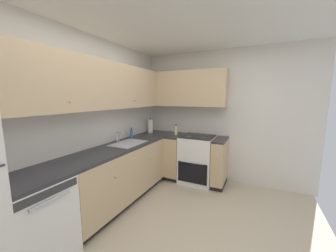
# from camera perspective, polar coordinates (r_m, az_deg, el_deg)

# --- Properties ---
(ground_plane) EXTENTS (3.89, 3.13, 0.02)m
(ground_plane) POSITION_cam_1_polar(r_m,az_deg,el_deg) (2.53, 5.07, -32.24)
(ground_plane) COLOR #BCAD93
(wall_back) EXTENTS (3.99, 0.05, 2.52)m
(wall_back) POSITION_cam_1_polar(r_m,az_deg,el_deg) (2.90, -25.35, 0.24)
(wall_back) COLOR silver
(wall_back) RESTS_ON ground_plane
(wall_right) EXTENTS (0.05, 3.23, 2.52)m
(wall_right) POSITION_cam_1_polar(r_m,az_deg,el_deg) (3.84, 15.83, 2.59)
(wall_right) COLOR silver
(wall_right) RESTS_ON ground_plane
(dishwasher) EXTENTS (0.60, 0.63, 0.86)m
(dishwasher) POSITION_cam_1_polar(r_m,az_deg,el_deg) (2.46, -35.36, -22.49)
(dishwasher) COLOR white
(dishwasher) RESTS_ON ground_plane
(lower_cabinets_back) EXTENTS (1.89, 0.62, 0.86)m
(lower_cabinets_back) POSITION_cam_1_polar(r_m,az_deg,el_deg) (3.16, -14.68, -14.11)
(lower_cabinets_back) COLOR tan
(lower_cabinets_back) RESTS_ON ground_plane
(countertop_back) EXTENTS (3.09, 0.60, 0.03)m
(countertop_back) POSITION_cam_1_polar(r_m,az_deg,el_deg) (3.02, -14.99, -6.32)
(countertop_back) COLOR #2D2D33
(countertop_back) RESTS_ON lower_cabinets_back
(lower_cabinets_right) EXTENTS (0.62, 1.12, 0.86)m
(lower_cabinets_right) POSITION_cam_1_polar(r_m,az_deg,el_deg) (3.81, 7.75, -9.93)
(lower_cabinets_right) COLOR tan
(lower_cabinets_right) RESTS_ON ground_plane
(countertop_right) EXTENTS (0.60, 1.12, 0.03)m
(countertop_right) POSITION_cam_1_polar(r_m,az_deg,el_deg) (3.69, 7.88, -3.39)
(countertop_right) COLOR #2D2D33
(countertop_right) RESTS_ON lower_cabinets_right
(oven_range) EXTENTS (0.68, 0.62, 1.05)m
(oven_range) POSITION_cam_1_polar(r_m,az_deg,el_deg) (3.80, 8.88, -9.67)
(oven_range) COLOR white
(oven_range) RESTS_ON ground_plane
(upper_cabinets_back) EXTENTS (2.77, 0.34, 0.68)m
(upper_cabinets_back) POSITION_cam_1_polar(r_m,az_deg,el_deg) (2.91, -19.94, 11.34)
(upper_cabinets_back) COLOR tan
(upper_cabinets_right) EXTENTS (0.32, 1.67, 0.68)m
(upper_cabinets_right) POSITION_cam_1_polar(r_m,az_deg,el_deg) (3.85, 4.72, 11.02)
(upper_cabinets_right) COLOR tan
(sink) EXTENTS (0.57, 0.40, 0.10)m
(sink) POSITION_cam_1_polar(r_m,az_deg,el_deg) (3.18, -11.74, -5.85)
(sink) COLOR #B7B7BC
(sink) RESTS_ON countertop_back
(faucet) EXTENTS (0.07, 0.16, 0.18)m
(faucet) POSITION_cam_1_polar(r_m,az_deg,el_deg) (3.28, -14.62, -2.80)
(faucet) COLOR silver
(faucet) RESTS_ON countertop_back
(soap_bottle) EXTENTS (0.05, 0.05, 0.19)m
(soap_bottle) POSITION_cam_1_polar(r_m,az_deg,el_deg) (3.57, -10.91, -2.22)
(soap_bottle) COLOR #3F72BF
(soap_bottle) RESTS_ON countertop_back
(paper_towel_roll) EXTENTS (0.11, 0.11, 0.33)m
(paper_towel_roll) POSITION_cam_1_polar(r_m,az_deg,el_deg) (4.07, -5.31, -0.01)
(paper_towel_roll) COLOR white
(paper_towel_roll) RESTS_ON countertop_back
(oil_bottle) EXTENTS (0.07, 0.07, 0.21)m
(oil_bottle) POSITION_cam_1_polar(r_m,az_deg,el_deg) (3.81, 2.40, -1.20)
(oil_bottle) COLOR beige
(oil_bottle) RESTS_ON countertop_right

